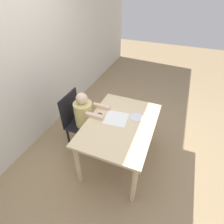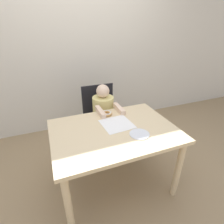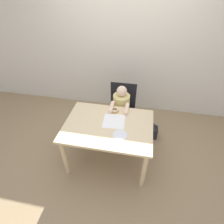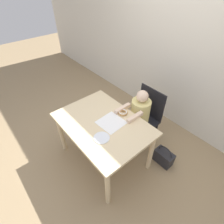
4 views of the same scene
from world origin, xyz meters
The scene contains 9 objects.
ground_plane centered at (0.00, 0.00, 0.00)m, with size 12.00×12.00×0.00m, color #997F5B.
wall_back centered at (0.00, 1.44, 1.25)m, with size 8.00×0.05×2.50m.
dining_table centered at (0.00, 0.00, 0.61)m, with size 1.17×0.84×0.71m.
chair centered at (0.09, 0.71, 0.46)m, with size 0.43×0.38×0.88m.
child_figure centered at (0.09, 0.59, 0.47)m, with size 0.27×0.50×0.96m.
donut centered at (0.03, 0.31, 0.73)m, with size 0.12×0.12×0.03m.
napkin centered at (0.06, 0.08, 0.71)m, with size 0.31×0.31×0.00m.
handbag centered at (0.61, 0.59, 0.11)m, with size 0.26×0.15×0.32m.
plate centered at (0.18, -0.16, 0.71)m, with size 0.18×0.18×0.01m.
Camera 4 is at (1.24, -0.91, 2.19)m, focal length 28.00 mm.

